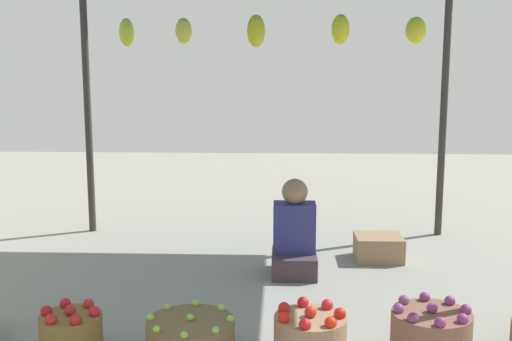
# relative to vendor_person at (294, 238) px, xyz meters

# --- Properties ---
(ground_plane) EXTENTS (14.00, 14.00, 0.00)m
(ground_plane) POSITION_rel_vendor_person_xyz_m (-0.29, 0.01, -0.30)
(ground_plane) COLOR gray
(vendor_person) EXTENTS (0.36, 0.44, 0.78)m
(vendor_person) POSITION_rel_vendor_person_xyz_m (0.00, 0.00, 0.00)
(vendor_person) COLOR #403138
(vendor_person) RESTS_ON ground
(basket_red_apples) EXTENTS (0.36, 0.36, 0.31)m
(basket_red_apples) POSITION_rel_vendor_person_xyz_m (-1.33, -1.55, -0.16)
(basket_red_apples) COLOR brown
(basket_red_apples) RESTS_ON ground
(basket_limes) EXTENTS (0.51, 0.51, 0.27)m
(basket_limes) POSITION_rel_vendor_person_xyz_m (-0.63, -1.56, -0.18)
(basket_limes) COLOR brown
(basket_limes) RESTS_ON ground
(basket_red_tomatoes) EXTENTS (0.42, 0.42, 0.34)m
(basket_red_tomatoes) POSITION_rel_vendor_person_xyz_m (0.06, -1.57, -0.15)
(basket_red_tomatoes) COLOR #977256
(basket_red_tomatoes) RESTS_ON ground
(basket_purple_onions) EXTENTS (0.46, 0.46, 0.34)m
(basket_purple_onions) POSITION_rel_vendor_person_xyz_m (0.76, -1.51, -0.15)
(basket_purple_onions) COLOR brown
(basket_purple_onions) RESTS_ON ground
(wooden_crate_near_vendor) EXTENTS (0.41, 0.36, 0.21)m
(wooden_crate_near_vendor) POSITION_rel_vendor_person_xyz_m (0.74, 0.40, -0.19)
(wooden_crate_near_vendor) COLOR #957550
(wooden_crate_near_vendor) RESTS_ON ground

